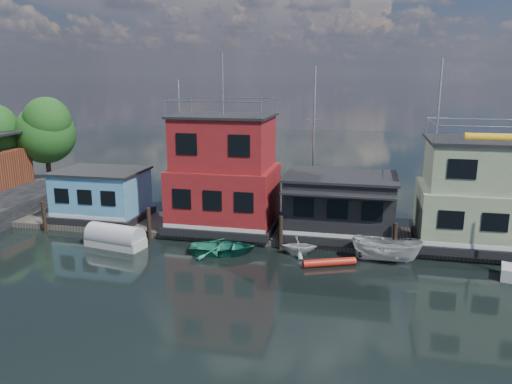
% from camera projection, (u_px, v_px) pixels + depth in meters
% --- Properties ---
extents(ground, '(160.00, 160.00, 0.00)m').
position_uv_depth(ground, '(333.00, 325.00, 22.32)').
color(ground, black).
rests_on(ground, ground).
extents(dock, '(48.00, 5.00, 0.40)m').
position_uv_depth(dock, '(346.00, 237.00, 33.66)').
color(dock, '#595147').
rests_on(dock, ground).
extents(houseboat_blue, '(6.40, 4.90, 3.66)m').
position_uv_depth(houseboat_blue, '(102.00, 194.00, 37.05)').
color(houseboat_blue, black).
rests_on(houseboat_blue, dock).
extents(houseboat_red, '(7.40, 5.90, 11.86)m').
position_uv_depth(houseboat_red, '(224.00, 175.00, 34.58)').
color(houseboat_red, black).
rests_on(houseboat_red, dock).
extents(houseboat_dark, '(7.40, 6.10, 4.06)m').
position_uv_depth(houseboat_dark, '(340.00, 205.00, 33.24)').
color(houseboat_dark, black).
rests_on(houseboat_dark, dock).
extents(houseboat_green, '(8.40, 5.90, 7.03)m').
position_uv_depth(houseboat_green, '(486.00, 195.00, 31.07)').
color(houseboat_green, black).
rests_on(houseboat_green, dock).
extents(pilings, '(42.28, 0.28, 2.20)m').
position_uv_depth(pilings, '(339.00, 237.00, 30.87)').
color(pilings, '#2D2116').
rests_on(pilings, ground).
extents(background_masts, '(36.40, 0.16, 12.00)m').
position_uv_depth(background_masts, '(418.00, 148.00, 37.11)').
color(background_masts, silver).
rests_on(background_masts, ground).
extents(red_kayak, '(3.10, 1.65, 0.46)m').
position_uv_depth(red_kayak, '(329.00, 262.00, 29.05)').
color(red_kayak, red).
rests_on(red_kayak, ground).
extents(dinghy_teal, '(4.61, 3.71, 0.85)m').
position_uv_depth(dinghy_teal, '(223.00, 247.00, 30.99)').
color(dinghy_teal, '#217C63').
rests_on(dinghy_teal, ground).
extents(dinghy_white, '(2.46, 2.19, 1.18)m').
position_uv_depth(dinghy_white, '(299.00, 246.00, 30.82)').
color(dinghy_white, silver).
rests_on(dinghy_white, ground).
extents(tarp_runabout, '(4.13, 2.24, 1.59)m').
position_uv_depth(tarp_runabout, '(115.00, 238.00, 32.24)').
color(tarp_runabout, beige).
rests_on(tarp_runabout, ground).
extents(motorboat, '(4.32, 2.19, 1.59)m').
position_uv_depth(motorboat, '(386.00, 250.00, 29.50)').
color(motorboat, silver).
rests_on(motorboat, ground).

